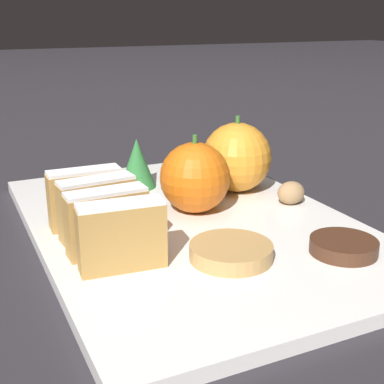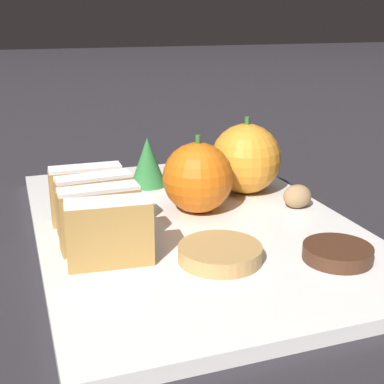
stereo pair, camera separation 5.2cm
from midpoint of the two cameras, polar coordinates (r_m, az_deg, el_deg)
ground_plane at (r=0.53m, az=2.79°, el=-4.35°), size 6.00×6.00×0.00m
serving_platter at (r=0.53m, az=2.80°, el=-3.75°), size 0.30×0.42×0.01m
stollen_slice_front at (r=0.43m, az=-5.40°, el=-4.41°), size 0.07×0.03×0.06m
stollen_slice_second at (r=0.46m, az=-6.62°, el=-2.86°), size 0.07×0.02×0.06m
stollen_slice_third at (r=0.49m, az=-7.33°, el=-1.46°), size 0.07×0.03×0.06m
stollen_slice_fourth at (r=0.52m, az=-8.40°, el=-0.29°), size 0.07×0.02×0.06m
orange_near at (r=0.54m, az=3.36°, el=1.49°), size 0.07×0.07×0.08m
orange_far at (r=0.61m, az=8.21°, el=3.51°), size 0.08×0.08×0.09m
walnut at (r=0.57m, az=13.83°, el=-0.56°), size 0.03×0.02×0.02m
chocolate_cookie at (r=0.47m, az=18.38°, el=-6.25°), size 0.06×0.06×0.01m
gingerbread_cookie at (r=0.44m, az=6.37°, el=-6.58°), size 0.07×0.07×0.01m
evergreen_sprig at (r=0.63m, az=-2.40°, el=3.22°), size 0.04×0.04×0.06m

